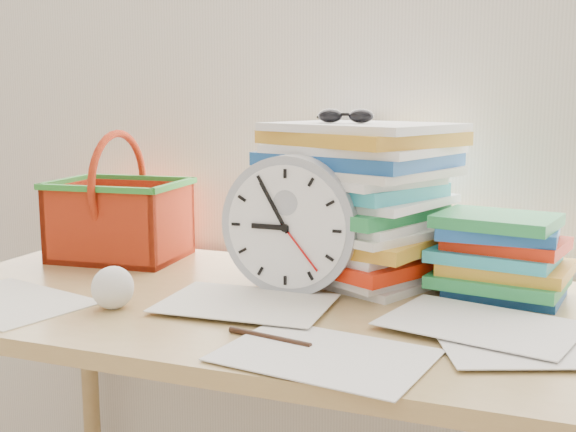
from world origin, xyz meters
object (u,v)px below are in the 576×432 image
at_px(clock, 291,225).
at_px(basket, 119,197).
at_px(desk, 273,339).
at_px(book_stack, 503,256).
at_px(paper_stack, 356,202).

distance_m(clock, basket, 0.50).
bearing_deg(basket, desk, -28.09).
height_order(book_stack, basket, basket).
height_order(paper_stack, basket, paper_stack).
distance_m(clock, book_stack, 0.40).
height_order(clock, book_stack, clock).
xyz_separation_m(desk, paper_stack, (0.10, 0.22, 0.24)).
xyz_separation_m(desk, basket, (-0.47, 0.20, 0.22)).
xyz_separation_m(book_stack, basket, (-0.86, 0.02, 0.07)).
bearing_deg(desk, clock, 78.21).
distance_m(desk, book_stack, 0.46).
bearing_deg(paper_stack, book_stack, -6.93).
bearing_deg(clock, basket, 163.93).
bearing_deg(paper_stack, desk, -113.93).
bearing_deg(paper_stack, clock, -118.17).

